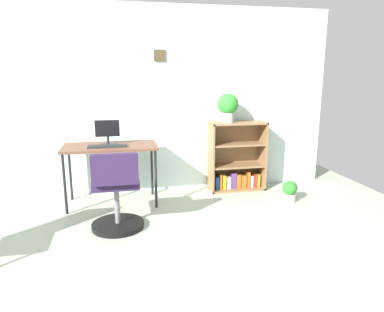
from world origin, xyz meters
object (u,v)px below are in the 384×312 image
desk (110,150)px  potted_plant_on_shelf (228,106)px  keyboard (107,146)px  office_chair (116,195)px  monitor (107,132)px  potted_plant_floor (290,191)px  bookshelf_low (236,160)px

desk → potted_plant_on_shelf: bearing=8.0°
desk → keyboard: (-0.03, -0.10, 0.07)m
office_chair → monitor: bearing=95.6°
monitor → keyboard: size_ratio=0.66×
keyboard → office_chair: (0.08, -0.67, -0.36)m
monitor → potted_plant_floor: 2.27m
office_chair → potted_plant_floor: size_ratio=3.12×
bookshelf_low → monitor: bearing=-172.6°
office_chair → potted_plant_on_shelf: (1.41, 0.97, 0.76)m
potted_plant_on_shelf → office_chair: bearing=-145.5°
office_chair → bookshelf_low: 1.86m
keyboard → bookshelf_low: 1.71m
potted_plant_floor → potted_plant_on_shelf: bearing=137.1°
potted_plant_floor → office_chair: bearing=-169.0°
keyboard → potted_plant_on_shelf: size_ratio=1.18×
desk → monitor: monitor is taller
desk → office_chair: size_ratio=1.31×
office_chair → potted_plant_floor: office_chair is taller
bookshelf_low → office_chair: bearing=-146.6°
desk → monitor: bearing=115.1°
bookshelf_low → potted_plant_on_shelf: 0.74m
keyboard → potted_plant_floor: bearing=-7.4°
monitor → potted_plant_on_shelf: potted_plant_on_shelf is taller
potted_plant_on_shelf → potted_plant_floor: (0.62, -0.58, -0.98)m
keyboard → bookshelf_low: size_ratio=0.48×
monitor → keyboard: bearing=-91.5°
potted_plant_on_shelf → potted_plant_floor: size_ratio=1.41×
desk → potted_plant_floor: (2.09, -0.37, -0.51)m
potted_plant_on_shelf → desk: bearing=-172.0°
office_chair → desk: bearing=94.3°
desk → monitor: 0.21m
bookshelf_low → keyboard: bearing=-167.8°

